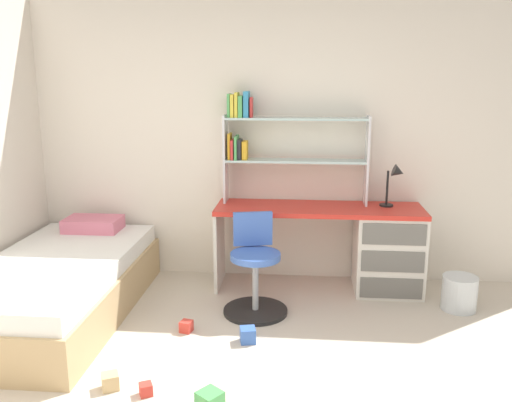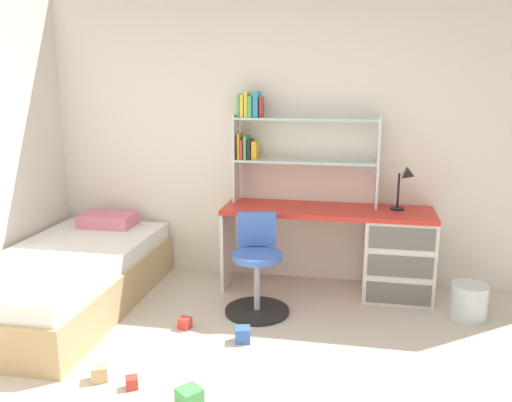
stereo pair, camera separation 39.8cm
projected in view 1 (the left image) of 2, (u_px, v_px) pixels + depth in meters
The scene contains 12 objects.
room_shell at pixel (99, 155), 3.71m from camera, with size 5.51×5.99×2.67m.
desk at pixel (371, 245), 4.71m from camera, with size 1.81×0.54×0.75m.
bookshelf_hutch at pixel (275, 139), 4.72m from camera, with size 1.28×0.22×0.99m.
desk_lamp at pixel (396, 179), 4.61m from camera, with size 0.20×0.17×0.38m.
swivel_chair at pixel (255, 274), 4.29m from camera, with size 0.52×0.52×0.80m.
bed_platform at pixel (58, 286), 4.24m from camera, with size 1.08×2.08×0.60m.
waste_bin at pixel (459, 293), 4.36m from camera, with size 0.28×0.28×0.28m, color silver.
toy_block_red_0 at pixel (186, 326), 3.99m from camera, with size 0.08×0.08×0.08m, color red.
toy_block_blue_2 at pixel (248, 335), 3.83m from camera, with size 0.11×0.11×0.11m, color #3860B7.
toy_block_natural_3 at pixel (110, 381), 3.26m from camera, with size 0.10×0.10×0.10m, color tan.
toy_block_green_4 at pixel (210, 402), 3.03m from camera, with size 0.13×0.13×0.13m, color #479E51.
toy_block_red_5 at pixel (146, 389), 3.20m from camera, with size 0.07×0.07×0.07m, color red.
Camera 1 is at (0.23, -2.37, 1.86)m, focal length 37.42 mm.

